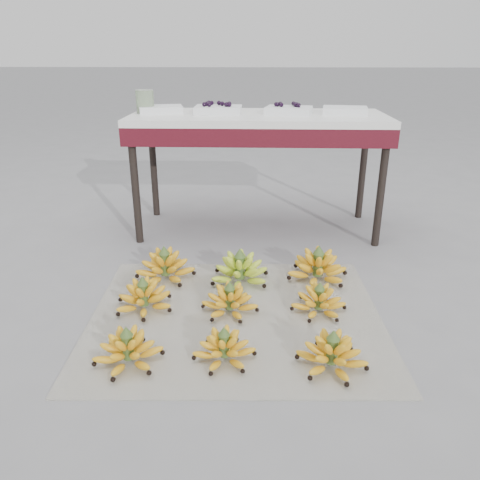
{
  "coord_description": "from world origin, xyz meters",
  "views": [
    {
      "loc": [
        0.14,
        -1.79,
        1.08
      ],
      "look_at": [
        0.06,
        0.2,
        0.26
      ],
      "focal_mm": 35.0,
      "sensor_mm": 36.0,
      "label": 1
    }
  ],
  "objects_px": {
    "bunch_front_left": "(128,350)",
    "bunch_mid_center": "(230,301)",
    "glass_jar": "(145,102)",
    "tray_far_right": "(345,111)",
    "bunch_mid_right": "(319,302)",
    "newspaper_mat": "(236,316)",
    "bunch_back_left": "(165,267)",
    "bunch_front_center": "(224,348)",
    "bunch_back_right": "(318,268)",
    "vendor_table": "(258,128)",
    "bunch_front_right": "(332,354)",
    "tray_right": "(289,110)",
    "tray_left": "(218,109)",
    "bunch_mid_left": "(144,298)",
    "tray_far_left": "(161,109)",
    "bunch_back_center": "(240,271)"
  },
  "relations": [
    {
      "from": "bunch_back_center",
      "to": "glass_jar",
      "type": "bearing_deg",
      "value": 123.27
    },
    {
      "from": "bunch_back_center",
      "to": "glass_jar",
      "type": "distance_m",
      "value": 1.22
    },
    {
      "from": "newspaper_mat",
      "to": "bunch_back_right",
      "type": "xyz_separation_m",
      "value": [
        0.39,
        0.37,
        0.07
      ]
    },
    {
      "from": "glass_jar",
      "to": "bunch_back_left",
      "type": "bearing_deg",
      "value": -73.95
    },
    {
      "from": "bunch_front_right",
      "to": "tray_right",
      "type": "bearing_deg",
      "value": 110.59
    },
    {
      "from": "bunch_back_center",
      "to": "vendor_table",
      "type": "relative_size",
      "value": 0.21
    },
    {
      "from": "bunch_mid_left",
      "to": "bunch_mid_right",
      "type": "xyz_separation_m",
      "value": [
        0.77,
        0.0,
        -0.0
      ]
    },
    {
      "from": "bunch_mid_right",
      "to": "tray_left",
      "type": "height_order",
      "value": "tray_left"
    },
    {
      "from": "bunch_mid_center",
      "to": "bunch_mid_right",
      "type": "height_order",
      "value": "bunch_mid_center"
    },
    {
      "from": "bunch_front_right",
      "to": "tray_right",
      "type": "relative_size",
      "value": 1.07
    },
    {
      "from": "bunch_front_left",
      "to": "bunch_mid_right",
      "type": "distance_m",
      "value": 0.84
    },
    {
      "from": "bunch_mid_right",
      "to": "tray_far_right",
      "type": "distance_m",
      "value": 1.28
    },
    {
      "from": "bunch_mid_left",
      "to": "bunch_back_right",
      "type": "height_order",
      "value": "bunch_back_right"
    },
    {
      "from": "bunch_mid_left",
      "to": "glass_jar",
      "type": "xyz_separation_m",
      "value": [
        -0.18,
        1.06,
        0.73
      ]
    },
    {
      "from": "tray_right",
      "to": "glass_jar",
      "type": "xyz_separation_m",
      "value": [
        -0.85,
        0.01,
        0.04
      ]
    },
    {
      "from": "bunch_front_left",
      "to": "bunch_back_right",
      "type": "xyz_separation_m",
      "value": [
        0.77,
        0.7,
        0.01
      ]
    },
    {
      "from": "tray_far_right",
      "to": "glass_jar",
      "type": "height_order",
      "value": "glass_jar"
    },
    {
      "from": "bunch_back_right",
      "to": "glass_jar",
      "type": "relative_size",
      "value": 2.3
    },
    {
      "from": "bunch_front_right",
      "to": "glass_jar",
      "type": "distance_m",
      "value": 1.87
    },
    {
      "from": "bunch_back_left",
      "to": "tray_left",
      "type": "xyz_separation_m",
      "value": [
        0.22,
        0.75,
        0.68
      ]
    },
    {
      "from": "newspaper_mat",
      "to": "bunch_front_right",
      "type": "distance_m",
      "value": 0.5
    },
    {
      "from": "vendor_table",
      "to": "glass_jar",
      "type": "distance_m",
      "value": 0.69
    },
    {
      "from": "bunch_front_center",
      "to": "tray_far_right",
      "type": "xyz_separation_m",
      "value": [
        0.62,
        1.41,
        0.69
      ]
    },
    {
      "from": "bunch_back_left",
      "to": "bunch_back_right",
      "type": "xyz_separation_m",
      "value": [
        0.76,
        0.02,
        0.0
      ]
    },
    {
      "from": "bunch_back_left",
      "to": "tray_far_right",
      "type": "height_order",
      "value": "tray_far_right"
    },
    {
      "from": "bunch_mid_center",
      "to": "glass_jar",
      "type": "height_order",
      "value": "glass_jar"
    },
    {
      "from": "bunch_back_right",
      "to": "tray_far_right",
      "type": "bearing_deg",
      "value": 73.45
    },
    {
      "from": "newspaper_mat",
      "to": "bunch_mid_right",
      "type": "distance_m",
      "value": 0.37
    },
    {
      "from": "bunch_front_center",
      "to": "glass_jar",
      "type": "xyz_separation_m",
      "value": [
        -0.56,
        1.41,
        0.73
      ]
    },
    {
      "from": "bunch_front_center",
      "to": "bunch_mid_center",
      "type": "distance_m",
      "value": 0.34
    },
    {
      "from": "bunch_front_left",
      "to": "bunch_mid_center",
      "type": "relative_size",
      "value": 0.82
    },
    {
      "from": "bunch_back_right",
      "to": "bunch_mid_center",
      "type": "bearing_deg",
      "value": -142.96
    },
    {
      "from": "bunch_mid_center",
      "to": "tray_left",
      "type": "relative_size",
      "value": 1.17
    },
    {
      "from": "bunch_back_left",
      "to": "bunch_mid_right",
      "type": "bearing_deg",
      "value": -29.11
    },
    {
      "from": "bunch_mid_right",
      "to": "glass_jar",
      "type": "xyz_separation_m",
      "value": [
        -0.95,
        1.05,
        0.73
      ]
    },
    {
      "from": "bunch_back_center",
      "to": "bunch_front_center",
      "type": "bearing_deg",
      "value": -97.03
    },
    {
      "from": "bunch_mid_left",
      "to": "tray_far_left",
      "type": "xyz_separation_m",
      "value": [
        -0.09,
        1.08,
        0.68
      ]
    },
    {
      "from": "bunch_front_right",
      "to": "vendor_table",
      "type": "xyz_separation_m",
      "value": [
        -0.28,
        1.42,
        0.58
      ]
    },
    {
      "from": "newspaper_mat",
      "to": "bunch_back_left",
      "type": "xyz_separation_m",
      "value": [
        -0.37,
        0.35,
        0.06
      ]
    },
    {
      "from": "glass_jar",
      "to": "tray_left",
      "type": "bearing_deg",
      "value": -0.41
    },
    {
      "from": "bunch_front_center",
      "to": "bunch_back_right",
      "type": "bearing_deg",
      "value": 55.21
    },
    {
      "from": "bunch_mid_center",
      "to": "tray_far_right",
      "type": "bearing_deg",
      "value": 82.0
    },
    {
      "from": "bunch_front_right",
      "to": "bunch_mid_center",
      "type": "height_order",
      "value": "bunch_front_right"
    },
    {
      "from": "tray_far_left",
      "to": "glass_jar",
      "type": "relative_size",
      "value": 2.16
    },
    {
      "from": "bunch_mid_left",
      "to": "bunch_mid_right",
      "type": "relative_size",
      "value": 1.07
    },
    {
      "from": "tray_left",
      "to": "bunch_front_left",
      "type": "bearing_deg",
      "value": -98.94
    },
    {
      "from": "tray_right",
      "to": "tray_far_left",
      "type": "bearing_deg",
      "value": 177.82
    },
    {
      "from": "bunch_mid_right",
      "to": "tray_far_right",
      "type": "bearing_deg",
      "value": 101.18
    },
    {
      "from": "bunch_front_right",
      "to": "newspaper_mat",
      "type": "bearing_deg",
      "value": 153.71
    },
    {
      "from": "tray_far_right",
      "to": "glass_jar",
      "type": "bearing_deg",
      "value": -179.93
    }
  ]
}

